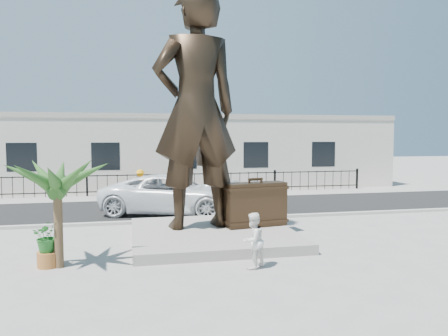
% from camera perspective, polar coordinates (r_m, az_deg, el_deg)
% --- Properties ---
extents(ground, '(100.00, 100.00, 0.00)m').
position_cam_1_polar(ground, '(13.28, 1.85, -10.59)').
color(ground, '#9E9991').
rests_on(ground, ground).
extents(street, '(40.00, 7.00, 0.01)m').
position_cam_1_polar(street, '(20.97, -3.47, -5.06)').
color(street, black).
rests_on(street, ground).
extents(curb, '(40.00, 0.25, 0.12)m').
position_cam_1_polar(curb, '(17.56, -1.73, -6.71)').
color(curb, '#A5A399').
rests_on(curb, ground).
extents(far_sidewalk, '(40.00, 2.50, 0.02)m').
position_cam_1_polar(far_sidewalk, '(24.88, -4.86, -3.58)').
color(far_sidewalk, '#9E9991').
rests_on(far_sidewalk, ground).
extents(plinth, '(5.20, 5.20, 0.30)m').
position_cam_1_polar(plinth, '(14.56, -1.53, -8.64)').
color(plinth, gray).
rests_on(plinth, ground).
extents(fence, '(22.00, 0.10, 1.20)m').
position_cam_1_polar(fence, '(25.60, -5.10, -2.03)').
color(fence, black).
rests_on(fence, ground).
extents(building, '(28.00, 7.00, 4.40)m').
position_cam_1_polar(building, '(29.64, -6.12, 1.93)').
color(building, silver).
rests_on(building, ground).
extents(statue, '(3.14, 2.30, 7.93)m').
position_cam_1_polar(statue, '(14.68, -3.72, 7.63)').
color(statue, black).
rests_on(statue, plinth).
extents(suitcase, '(2.21, 1.03, 1.50)m').
position_cam_1_polar(suitcase, '(15.04, 4.11, -4.75)').
color(suitcase, '#322215').
rests_on(suitcase, plinth).
extents(tourist, '(0.89, 0.86, 1.44)m').
position_cam_1_polar(tourist, '(11.33, 3.80, -9.44)').
color(tourist, white).
rests_on(tourist, ground).
extents(car_white, '(6.69, 4.67, 1.70)m').
position_cam_1_polar(car_white, '(19.10, -6.74, -3.42)').
color(car_white, white).
rests_on(car_white, street).
extents(car_silver, '(4.90, 2.86, 1.33)m').
position_cam_1_polar(car_silver, '(20.12, 1.29, -3.52)').
color(car_silver, silver).
rests_on(car_silver, street).
extents(worker, '(1.11, 0.91, 1.50)m').
position_cam_1_polar(worker, '(24.66, -10.88, -1.93)').
color(worker, '#FFA20D').
rests_on(worker, far_sidewalk).
extents(palm_tree, '(1.80, 1.80, 3.20)m').
position_cam_1_polar(palm_tree, '(12.33, -20.68, -12.05)').
color(palm_tree, '#254C1B').
rests_on(palm_tree, ground).
extents(planter, '(0.56, 0.56, 0.40)m').
position_cam_1_polar(planter, '(12.43, -21.96, -10.99)').
color(planter, '#9F5D2A').
rests_on(planter, ground).
extents(shrub, '(0.91, 0.84, 0.83)m').
position_cam_1_polar(shrub, '(12.28, -22.04, -8.22)').
color(shrub, '#1F6021').
rests_on(shrub, planter).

